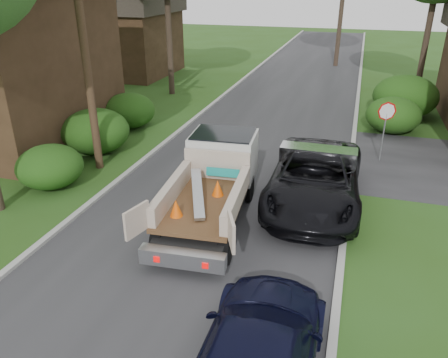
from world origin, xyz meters
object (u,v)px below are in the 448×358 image
Objects in this scene: stop_sign at (386,119)px; house_left_far at (123,33)px; flatbed_truck at (216,174)px; utility_pole at (82,32)px; black_pickup at (315,178)px.

stop_sign is 0.33× the size of house_left_far.
flatbed_truck is (-5.20, -5.87, -0.56)m from stop_sign.
house_left_far is 1.24× the size of flatbed_truck.
black_pickup is at bearing -3.25° from utility_pole.
house_left_far is (-8.02, 17.02, -2.12)m from utility_pole.
stop_sign is at bearing 62.32° from black_pickup.
house_left_far is (-18.70, 13.00, 1.27)m from stop_sign.
house_left_far reaches higher than flatbed_truck.
utility_pole is 1.65× the size of flatbed_truck.
utility_pole is (-10.68, -4.02, 3.40)m from stop_sign.
house_left_far reaches higher than black_pickup.
utility_pole is at bearing 175.27° from black_pickup.
stop_sign is at bearing -34.81° from house_left_far.
stop_sign reaches higher than flatbed_truck.
stop_sign is 11.91m from utility_pole.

